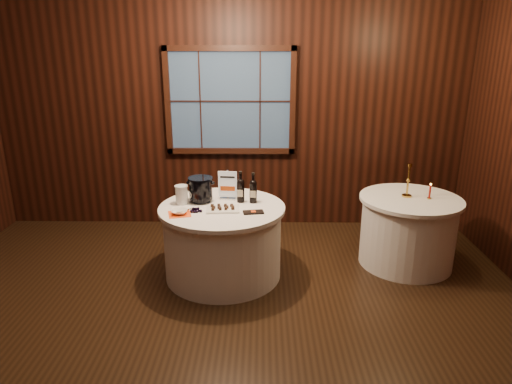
{
  "coord_description": "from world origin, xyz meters",
  "views": [
    {
      "loc": [
        0.4,
        -3.33,
        2.33
      ],
      "look_at": [
        0.35,
        0.9,
        0.96
      ],
      "focal_mm": 32.0,
      "sensor_mm": 36.0,
      "label": 1
    }
  ],
  "objects_px": {
    "side_table": "(407,231)",
    "main_table": "(223,241)",
    "port_bottle_left": "(241,189)",
    "chocolate_plate": "(223,208)",
    "brass_candlestick": "(408,185)",
    "sign_stand": "(228,189)",
    "chocolate_box": "(253,212)",
    "glass_pitcher": "(182,195)",
    "ice_bucket": "(201,189)",
    "cracker_bowl": "(179,212)",
    "port_bottle_right": "(253,190)",
    "grape_bunch": "(196,210)",
    "red_candle": "(430,193)"
  },
  "relations": [
    {
      "from": "side_table",
      "to": "main_table",
      "type": "bearing_deg",
      "value": -171.47
    },
    {
      "from": "port_bottle_left",
      "to": "chocolate_box",
      "type": "xyz_separation_m",
      "value": [
        0.14,
        -0.33,
        -0.13
      ]
    },
    {
      "from": "cracker_bowl",
      "to": "side_table",
      "type": "bearing_deg",
      "value": 12.46
    },
    {
      "from": "glass_pitcher",
      "to": "red_candle",
      "type": "xyz_separation_m",
      "value": [
        2.59,
        0.19,
        -0.03
      ]
    },
    {
      "from": "side_table",
      "to": "cracker_bowl",
      "type": "bearing_deg",
      "value": -167.54
    },
    {
      "from": "chocolate_plate",
      "to": "chocolate_box",
      "type": "xyz_separation_m",
      "value": [
        0.3,
        -0.07,
        -0.01
      ]
    },
    {
      "from": "port_bottle_right",
      "to": "chocolate_box",
      "type": "distance_m",
      "value": 0.34
    },
    {
      "from": "chocolate_box",
      "to": "port_bottle_left",
      "type": "bearing_deg",
      "value": 103.41
    },
    {
      "from": "main_table",
      "to": "sign_stand",
      "type": "bearing_deg",
      "value": 78.6
    },
    {
      "from": "sign_stand",
      "to": "glass_pitcher",
      "type": "distance_m",
      "value": 0.48
    },
    {
      "from": "sign_stand",
      "to": "ice_bucket",
      "type": "bearing_deg",
      "value": -157.58
    },
    {
      "from": "sign_stand",
      "to": "chocolate_plate",
      "type": "bearing_deg",
      "value": -89.38
    },
    {
      "from": "glass_pitcher",
      "to": "cracker_bowl",
      "type": "height_order",
      "value": "glass_pitcher"
    },
    {
      "from": "glass_pitcher",
      "to": "brass_candlestick",
      "type": "height_order",
      "value": "brass_candlestick"
    },
    {
      "from": "port_bottle_right",
      "to": "red_candle",
      "type": "relative_size",
      "value": 1.87
    },
    {
      "from": "glass_pitcher",
      "to": "red_candle",
      "type": "distance_m",
      "value": 2.6
    },
    {
      "from": "main_table",
      "to": "ice_bucket",
      "type": "height_order",
      "value": "ice_bucket"
    },
    {
      "from": "grape_bunch",
      "to": "brass_candlestick",
      "type": "height_order",
      "value": "brass_candlestick"
    },
    {
      "from": "side_table",
      "to": "brass_candlestick",
      "type": "xyz_separation_m",
      "value": [
        -0.04,
        0.04,
        0.51
      ]
    },
    {
      "from": "port_bottle_right",
      "to": "brass_candlestick",
      "type": "xyz_separation_m",
      "value": [
        1.65,
        0.21,
        -0.01
      ]
    },
    {
      "from": "chocolate_plate",
      "to": "cracker_bowl",
      "type": "distance_m",
      "value": 0.42
    },
    {
      "from": "ice_bucket",
      "to": "chocolate_box",
      "type": "xyz_separation_m",
      "value": [
        0.55,
        -0.33,
        -0.13
      ]
    },
    {
      "from": "grape_bunch",
      "to": "red_candle",
      "type": "distance_m",
      "value": 2.46
    },
    {
      "from": "chocolate_box",
      "to": "cracker_bowl",
      "type": "distance_m",
      "value": 0.71
    },
    {
      "from": "side_table",
      "to": "chocolate_box",
      "type": "distance_m",
      "value": 1.79
    },
    {
      "from": "ice_bucket",
      "to": "red_candle",
      "type": "bearing_deg",
      "value": 3.01
    },
    {
      "from": "sign_stand",
      "to": "chocolate_plate",
      "type": "height_order",
      "value": "sign_stand"
    },
    {
      "from": "chocolate_plate",
      "to": "chocolate_box",
      "type": "height_order",
      "value": "chocolate_plate"
    },
    {
      "from": "main_table",
      "to": "sign_stand",
      "type": "xyz_separation_m",
      "value": [
        0.05,
        0.23,
        0.49
      ]
    },
    {
      "from": "main_table",
      "to": "brass_candlestick",
      "type": "xyz_separation_m",
      "value": [
        1.96,
        0.34,
        0.51
      ]
    },
    {
      "from": "sign_stand",
      "to": "chocolate_plate",
      "type": "relative_size",
      "value": 0.93
    },
    {
      "from": "port_bottle_left",
      "to": "port_bottle_right",
      "type": "relative_size",
      "value": 1.03
    },
    {
      "from": "ice_bucket",
      "to": "main_table",
      "type": "bearing_deg",
      "value": -31.48
    },
    {
      "from": "ice_bucket",
      "to": "grape_bunch",
      "type": "xyz_separation_m",
      "value": [
        -0.01,
        -0.31,
        -0.12
      ]
    },
    {
      "from": "side_table",
      "to": "sign_stand",
      "type": "relative_size",
      "value": 3.4
    },
    {
      "from": "main_table",
      "to": "grape_bunch",
      "type": "relative_size",
      "value": 7.03
    },
    {
      "from": "sign_stand",
      "to": "glass_pitcher",
      "type": "bearing_deg",
      "value": -156.64
    },
    {
      "from": "cracker_bowl",
      "to": "brass_candlestick",
      "type": "bearing_deg",
      "value": 13.48
    },
    {
      "from": "chocolate_box",
      "to": "red_candle",
      "type": "height_order",
      "value": "red_candle"
    },
    {
      "from": "ice_bucket",
      "to": "cracker_bowl",
      "type": "xyz_separation_m",
      "value": [
        -0.16,
        -0.37,
        -0.12
      ]
    },
    {
      "from": "side_table",
      "to": "brass_candlestick",
      "type": "distance_m",
      "value": 0.52
    },
    {
      "from": "chocolate_box",
      "to": "port_bottle_right",
      "type": "bearing_deg",
      "value": 81.89
    },
    {
      "from": "glass_pitcher",
      "to": "brass_candlestick",
      "type": "bearing_deg",
      "value": 22.41
    },
    {
      "from": "grape_bunch",
      "to": "glass_pitcher",
      "type": "height_order",
      "value": "glass_pitcher"
    },
    {
      "from": "chocolate_box",
      "to": "side_table",
      "type": "bearing_deg",
      "value": 6.73
    },
    {
      "from": "port_bottle_right",
      "to": "cracker_bowl",
      "type": "xyz_separation_m",
      "value": [
        -0.7,
        -0.35,
        -0.12
      ]
    },
    {
      "from": "port_bottle_left",
      "to": "sign_stand",
      "type": "bearing_deg",
      "value": 155.15
    },
    {
      "from": "port_bottle_right",
      "to": "grape_bunch",
      "type": "bearing_deg",
      "value": -149.41
    },
    {
      "from": "side_table",
      "to": "port_bottle_right",
      "type": "relative_size",
      "value": 3.38
    },
    {
      "from": "port_bottle_left",
      "to": "chocolate_plate",
      "type": "height_order",
      "value": "port_bottle_left"
    }
  ]
}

